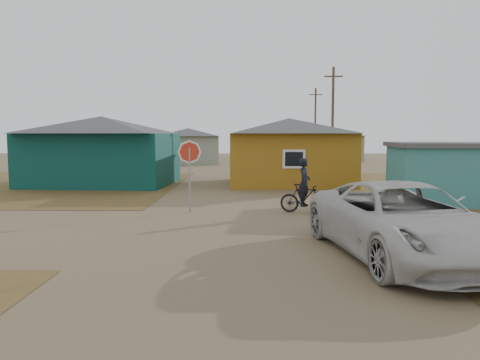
% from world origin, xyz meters
% --- Properties ---
extents(ground, '(120.00, 120.00, 0.00)m').
position_xyz_m(ground, '(0.00, 0.00, 0.00)').
color(ground, brown).
extents(grass_nw, '(20.00, 18.00, 0.00)m').
position_xyz_m(grass_nw, '(-14.00, 13.00, 0.01)').
color(grass_nw, brown).
rests_on(grass_nw, ground).
extents(house_teal, '(8.93, 7.08, 4.00)m').
position_xyz_m(house_teal, '(-8.50, 13.50, 2.05)').
color(house_teal, '#0A3832').
rests_on(house_teal, ground).
extents(house_yellow, '(7.72, 6.76, 3.90)m').
position_xyz_m(house_yellow, '(2.50, 14.00, 2.00)').
color(house_yellow, '#986717').
rests_on(house_yellow, ground).
extents(shed_turquoise, '(6.71, 4.93, 2.60)m').
position_xyz_m(shed_turquoise, '(9.50, 6.50, 1.31)').
color(shed_turquoise, '#387B76').
rests_on(shed_turquoise, ground).
extents(house_pale_west, '(7.04, 6.15, 3.60)m').
position_xyz_m(house_pale_west, '(-6.00, 34.00, 1.86)').
color(house_pale_west, gray).
rests_on(house_pale_west, ground).
extents(house_beige_east, '(6.95, 6.05, 3.60)m').
position_xyz_m(house_beige_east, '(10.00, 40.00, 1.86)').
color(house_beige_east, gray).
rests_on(house_beige_east, ground).
extents(house_pale_north, '(6.28, 5.81, 3.40)m').
position_xyz_m(house_pale_north, '(-14.00, 46.00, 1.75)').
color(house_pale_north, gray).
rests_on(house_pale_north, ground).
extents(utility_pole_near, '(1.40, 0.20, 8.00)m').
position_xyz_m(utility_pole_near, '(6.50, 22.00, 4.14)').
color(utility_pole_near, brown).
rests_on(utility_pole_near, ground).
extents(utility_pole_far, '(1.40, 0.20, 8.00)m').
position_xyz_m(utility_pole_far, '(7.50, 38.00, 4.14)').
color(utility_pole_far, brown).
rests_on(utility_pole_far, ground).
extents(stop_sign, '(0.89, 0.20, 2.73)m').
position_xyz_m(stop_sign, '(-2.15, 3.74, 1.99)').
color(stop_sign, gray).
rests_on(stop_sign, ground).
extents(cyclist, '(1.90, 1.03, 2.06)m').
position_xyz_m(cyclist, '(2.16, 3.60, 0.75)').
color(cyclist, black).
rests_on(cyclist, ground).
extents(vehicle, '(3.94, 6.84, 1.79)m').
position_xyz_m(vehicle, '(3.73, -2.81, 0.90)').
color(vehicle, beige).
rests_on(vehicle, ground).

